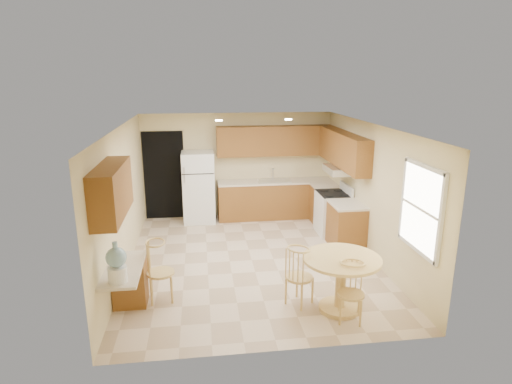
{
  "coord_description": "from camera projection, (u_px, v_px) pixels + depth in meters",
  "views": [
    {
      "loc": [
        -0.89,
        -7.33,
        3.35
      ],
      "look_at": [
        0.12,
        0.3,
        1.24
      ],
      "focal_mm": 30.0,
      "sensor_mm": 36.0,
      "label": 1
    }
  ],
  "objects": [
    {
      "name": "upper_cab_right",
      "position": [
        343.0,
        149.0,
        8.94
      ],
      "size": [
        0.33,
        2.42,
        0.7
      ],
      "primitive_type": "cube",
      "color": "brown",
      "rests_on": "wall_right"
    },
    {
      "name": "counter_back",
      "position": [
        275.0,
        181.0,
        10.22
      ],
      "size": [
        2.75,
        0.63,
        0.04
      ],
      "primitive_type": "cube",
      "color": "beige",
      "rests_on": "base_cab_back"
    },
    {
      "name": "upper_cab_back",
      "position": [
        275.0,
        141.0,
        10.1
      ],
      "size": [
        2.75,
        0.33,
        0.7
      ],
      "primitive_type": "cube",
      "color": "brown",
      "rests_on": "wall_back"
    },
    {
      "name": "base_cab_back",
      "position": [
        275.0,
        200.0,
        10.34
      ],
      "size": [
        2.75,
        0.6,
        0.87
      ],
      "primitive_type": "cube",
      "color": "brown",
      "rests_on": "floor"
    },
    {
      "name": "wall_back",
      "position": [
        238.0,
        165.0,
        10.3
      ],
      "size": [
        4.5,
        0.02,
        2.5
      ],
      "primitive_type": "cube",
      "color": "beige",
      "rests_on": "floor"
    },
    {
      "name": "chair_desk",
      "position": [
        160.0,
        268.0,
        6.37
      ],
      "size": [
        0.42,
        0.54,
        0.95
      ],
      "rotation": [
        0.0,
        0.0,
        -1.47
      ],
      "color": "#E2BD71",
      "rests_on": "floor"
    },
    {
      "name": "window",
      "position": [
        421.0,
        209.0,
        6.12
      ],
      "size": [
        0.06,
        1.12,
        1.3
      ],
      "color": "white",
      "rests_on": "wall_right"
    },
    {
      "name": "range_hood",
      "position": [
        339.0,
        170.0,
        9.01
      ],
      "size": [
        0.5,
        0.76,
        0.14
      ],
      "primitive_type": "cube",
      "color": "silver",
      "rests_on": "upper_cab_right"
    },
    {
      "name": "wall_right",
      "position": [
        371.0,
        192.0,
        7.96
      ],
      "size": [
        0.02,
        5.5,
        2.5
      ],
      "primitive_type": "cube",
      "color": "beige",
      "rests_on": "floor"
    },
    {
      "name": "can_light_a",
      "position": [
        219.0,
        120.0,
        8.43
      ],
      "size": [
        0.14,
        0.14,
        0.02
      ],
      "primitive_type": "cylinder",
      "color": "white",
      "rests_on": "ceiling"
    },
    {
      "name": "stove",
      "position": [
        333.0,
        213.0,
        9.25
      ],
      "size": [
        0.65,
        0.76,
        1.09
      ],
      "color": "white",
      "rests_on": "floor"
    },
    {
      "name": "sink",
      "position": [
        274.0,
        181.0,
        10.21
      ],
      "size": [
        0.78,
        0.44,
        0.01
      ],
      "primitive_type": "cube",
      "color": "silver",
      "rests_on": "counter_back"
    },
    {
      "name": "wall_left",
      "position": [
        123.0,
        201.0,
        7.39
      ],
      "size": [
        0.02,
        5.5,
        2.5
      ],
      "primitive_type": "cube",
      "color": "beige",
      "rests_on": "floor"
    },
    {
      "name": "dining_table",
      "position": [
        341.0,
        276.0,
        6.18
      ],
      "size": [
        1.12,
        1.12,
        0.83
      ],
      "rotation": [
        0.0,
        0.0,
        -0.38
      ],
      "color": "#E2BD71",
      "rests_on": "floor"
    },
    {
      "name": "base_cab_right_b",
      "position": [
        346.0,
        226.0,
        8.52
      ],
      "size": [
        0.6,
        0.8,
        0.87
      ],
      "primitive_type": "cube",
      "color": "brown",
      "rests_on": "floor"
    },
    {
      "name": "can_light_b",
      "position": [
        288.0,
        119.0,
        8.61
      ],
      "size": [
        0.14,
        0.14,
        0.02
      ],
      "primitive_type": "cylinder",
      "color": "white",
      "rests_on": "ceiling"
    },
    {
      "name": "desk_top",
      "position": [
        124.0,
        269.0,
        5.93
      ],
      "size": [
        0.5,
        1.2,
        0.04
      ],
      "primitive_type": "cube",
      "color": "beige",
      "rests_on": "desk_pedestal"
    },
    {
      "name": "counter_right_b",
      "position": [
        347.0,
        205.0,
        8.4
      ],
      "size": [
        0.63,
        0.8,
        0.04
      ],
      "primitive_type": "cube",
      "color": "beige",
      "rests_on": "base_cab_right_b"
    },
    {
      "name": "upper_cab_left",
      "position": [
        112.0,
        191.0,
        5.72
      ],
      "size": [
        0.33,
        1.4,
        0.7
      ],
      "primitive_type": "cube",
      "color": "brown",
      "rests_on": "wall_left"
    },
    {
      "name": "chair_table_a",
      "position": [
        301.0,
        273.0,
        6.26
      ],
      "size": [
        0.4,
        0.5,
        0.91
      ],
      "rotation": [
        0.0,
        0.0,
        -0.84
      ],
      "color": "#E2BD71",
      "rests_on": "floor"
    },
    {
      "name": "ceiling",
      "position": [
        251.0,
        126.0,
        7.34
      ],
      "size": [
        4.5,
        5.5,
        0.02
      ],
      "primitive_type": "cube",
      "color": "white",
      "rests_on": "wall_back"
    },
    {
      "name": "refrigerator",
      "position": [
        199.0,
        187.0,
        9.96
      ],
      "size": [
        0.73,
        0.71,
        1.66
      ],
      "color": "white",
      "rests_on": "floor"
    },
    {
      "name": "desk_pedestal",
      "position": [
        130.0,
        282.0,
        6.39
      ],
      "size": [
        0.48,
        0.42,
        0.72
      ],
      "primitive_type": "cube",
      "color": "brown",
      "rests_on": "floor"
    },
    {
      "name": "doorway",
      "position": [
        164.0,
        176.0,
        10.12
      ],
      "size": [
        0.9,
        0.02,
        2.1
      ],
      "primitive_type": "cube",
      "color": "black",
      "rests_on": "floor"
    },
    {
      "name": "wall_front",
      "position": [
        280.0,
        259.0,
        5.05
      ],
      "size": [
        4.5,
        0.02,
        2.5
      ],
      "primitive_type": "cube",
      "color": "beige",
      "rests_on": "floor"
    },
    {
      "name": "floor",
      "position": [
        252.0,
        260.0,
        8.01
      ],
      "size": [
        5.5,
        5.5,
        0.0
      ],
      "primitive_type": "plane",
      "color": "beige",
      "rests_on": "ground"
    },
    {
      "name": "counter_right_a",
      "position": [
        326.0,
        186.0,
        9.79
      ],
      "size": [
        0.63,
        0.59,
        0.04
      ],
      "primitive_type": "cube",
      "color": "beige",
      "rests_on": "base_cab_right_a"
    },
    {
      "name": "water_crock",
      "position": [
        117.0,
        264.0,
        5.46
      ],
      "size": [
        0.26,
        0.26,
        0.54
      ],
      "color": "white",
      "rests_on": "desk_top"
    },
    {
      "name": "base_cab_right_a",
      "position": [
        325.0,
        205.0,
        9.91
      ],
      "size": [
        0.6,
        0.59,
        0.87
      ],
      "primitive_type": "cube",
      "color": "brown",
      "rests_on": "floor"
    },
    {
      "name": "chair_table_b",
      "position": [
        353.0,
        290.0,
        5.83
      ],
      "size": [
        0.38,
        0.41,
        0.86
      ],
      "rotation": [
        0.0,
        0.0,
        2.86
      ],
      "color": "#E2BD71",
      "rests_on": "floor"
    }
  ]
}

